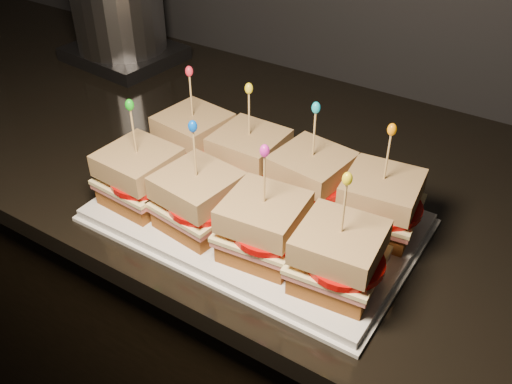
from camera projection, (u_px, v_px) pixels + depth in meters
The scene contains 61 objects.
cabinet at pixel (294, 348), 1.23m from camera, with size 2.39×0.66×0.87m, color black.
granite_slab at pixel (304, 176), 0.97m from camera, with size 2.43×0.70×0.03m, color black.
platter at pixel (256, 217), 0.84m from camera, with size 0.45×0.28×0.02m, color white.
platter_rim at pixel (256, 220), 0.84m from camera, with size 0.46×0.29×0.01m, color white.
sandwich_0_bread_bot at pixel (195, 153), 0.94m from camera, with size 0.10×0.10×0.03m, color brown.
sandwich_0_ham at pixel (195, 144), 0.93m from camera, with size 0.11×0.10×0.01m, color #B55A5A.
sandwich_0_cheese at pixel (194, 140), 0.92m from camera, with size 0.11×0.10×0.01m, color #FFEEA1.
sandwich_0_tomato at pixel (198, 140), 0.91m from camera, with size 0.10×0.10×0.01m, color #C00805.
sandwich_0_bread_top at pixel (193, 125), 0.91m from camera, with size 0.10×0.10×0.03m, color brown.
sandwich_0_pick at pixel (191, 98), 0.88m from camera, with size 0.00×0.00×0.09m, color tan.
sandwich_0_frill at pixel (189, 71), 0.85m from camera, with size 0.01×0.01×0.02m, color red.
sandwich_1_bread_bot at pixel (250, 173), 0.89m from camera, with size 0.10×0.10×0.03m, color brown.
sandwich_1_ham at pixel (249, 164), 0.88m from camera, with size 0.11×0.10×0.01m, color #B55A5A.
sandwich_1_cheese at pixel (249, 160), 0.88m from camera, with size 0.11×0.10×0.01m, color #FFEEA1.
sandwich_1_tomato at pixel (254, 160), 0.86m from camera, with size 0.10×0.10×0.01m, color #C00805.
sandwich_1_bread_top at pixel (249, 144), 0.86m from camera, with size 0.10×0.10×0.03m, color brown.
sandwich_1_pick at pixel (249, 117), 0.83m from camera, with size 0.00×0.00×0.09m, color tan.
sandwich_1_frill at pixel (249, 88), 0.81m from camera, with size 0.01×0.01×0.02m, color yellow.
sandwich_2_bread_bot at pixel (310, 195), 0.84m from camera, with size 0.10×0.10×0.03m, color brown.
sandwich_2_ham at pixel (311, 185), 0.83m from camera, with size 0.11×0.10×0.01m, color #B55A5A.
sandwich_2_cheese at pixel (311, 181), 0.83m from camera, with size 0.11×0.10×0.01m, color #FFEEA1.
sandwich_2_tomato at pixel (317, 182), 0.82m from camera, with size 0.10×0.10×0.01m, color #C00805.
sandwich_2_bread_top at pixel (312, 165), 0.81m from camera, with size 0.10×0.10×0.03m, color brown.
sandwich_2_pick at pixel (314, 137), 0.79m from camera, with size 0.00×0.00×0.09m, color tan.
sandwich_2_frill at pixel (316, 108), 0.76m from camera, with size 0.01×0.01×0.02m, color #13ACCA.
sandwich_3_bread_bot at pixel (377, 220), 0.80m from camera, with size 0.10×0.10×0.03m, color brown.
sandwich_3_ham at pixel (379, 210), 0.79m from camera, with size 0.11×0.10×0.01m, color #B55A5A.
sandwich_3_cheese at pixel (380, 206), 0.78m from camera, with size 0.11×0.10×0.01m, color #FFEEA1.
sandwich_3_tomato at pixel (387, 207), 0.77m from camera, with size 0.10×0.10×0.01m, color #C00805.
sandwich_3_bread_top at pixel (382, 189), 0.77m from camera, with size 0.10×0.10×0.03m, color brown.
sandwich_3_pick at pixel (387, 160), 0.74m from camera, with size 0.00×0.00×0.09m, color tan.
sandwich_3_frill at pixel (392, 129), 0.71m from camera, with size 0.01×0.01×0.02m, color orange.
sandwich_4_bread_bot at pixel (142, 192), 0.85m from camera, with size 0.10×0.10×0.03m, color brown.
sandwich_4_ham at pixel (141, 182), 0.84m from camera, with size 0.11×0.10×0.01m, color #B55A5A.
sandwich_4_cheese at pixel (140, 178), 0.84m from camera, with size 0.11×0.10×0.01m, color #FFEEA1.
sandwich_4_tomato at pixel (143, 179), 0.82m from camera, with size 0.10×0.10×0.01m, color #C00805.
sandwich_4_bread_top at pixel (138, 162), 0.82m from camera, with size 0.10×0.10×0.03m, color brown.
sandwich_4_pick at pixel (134, 134), 0.79m from camera, with size 0.00×0.00×0.09m, color tan.
sandwich_4_frill at pixel (130, 105), 0.77m from camera, with size 0.01×0.01×0.02m, color #14AD17.
sandwich_5_bread_bot at pixel (199, 216), 0.80m from camera, with size 0.10×0.10×0.03m, color brown.
sandwich_5_ham at pixel (199, 206), 0.79m from camera, with size 0.11×0.10×0.01m, color #B55A5A.
sandwich_5_cheese at pixel (198, 202), 0.79m from camera, with size 0.11×0.10×0.01m, color #FFEEA1.
sandwich_5_tomato at pixel (202, 203), 0.78m from camera, with size 0.10×0.10×0.01m, color #C00805.
sandwich_5_bread_top at pixel (197, 185), 0.77m from camera, with size 0.10×0.10×0.03m, color brown.
sandwich_5_pick at pixel (195, 156), 0.74m from camera, with size 0.00×0.00×0.09m, color tan.
sandwich_5_frill at pixel (193, 126), 0.72m from camera, with size 0.01×0.01×0.02m, color blue.
sandwich_6_bread_bot at pixel (264, 243), 0.76m from camera, with size 0.10×0.10×0.03m, color brown.
sandwich_6_ham at pixel (264, 233), 0.75m from camera, with size 0.11×0.10×0.01m, color #B55A5A.
sandwich_6_cheese at pixel (264, 229), 0.74m from camera, with size 0.11×0.10×0.01m, color #FFEEA1.
sandwich_6_tomato at pixel (269, 230), 0.73m from camera, with size 0.10×0.10×0.01m, color #C00805.
sandwich_6_bread_top at pixel (264, 212), 0.73m from camera, with size 0.10×0.10×0.03m, color brown.
sandwich_6_pick at pixel (264, 182), 0.70m from camera, with size 0.00×0.00×0.09m, color tan.
sandwich_6_frill at pixel (265, 151), 0.67m from camera, with size 0.01×0.01×0.02m, color #D223B1.
sandwich_7_bread_bot at pixel (336, 274), 0.71m from camera, with size 0.10×0.10×0.03m, color brown.
sandwich_7_ham at pixel (338, 264), 0.70m from camera, with size 0.11×0.10×0.01m, color #B55A5A.
sandwich_7_cheese at pixel (338, 260), 0.70m from camera, with size 0.11×0.10×0.01m, color #FFEEA1.
sandwich_7_tomato at pixel (345, 262), 0.68m from camera, with size 0.10×0.10×0.01m, color #C00805.
sandwich_7_bread_top at pixel (340, 242), 0.68m from camera, with size 0.10×0.10×0.03m, color brown.
sandwich_7_pick at pixel (344, 211), 0.65m from camera, with size 0.00×0.00×0.09m, color tan.
sandwich_7_frill at pixel (347, 179), 0.62m from camera, with size 0.01×0.01×0.02m, color yellow.
appliance_base at pixel (124, 53), 1.32m from camera, with size 0.24×0.20×0.03m, color #262628.
Camera 1 is at (-0.27, 0.94, 1.43)m, focal length 40.00 mm.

